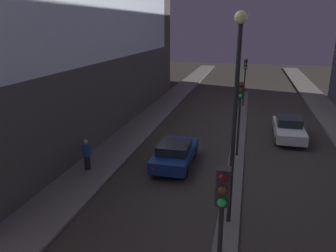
{
  "coord_description": "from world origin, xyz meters",
  "views": [
    {
      "loc": [
        0.4,
        -2.6,
        7.51
      ],
      "look_at": [
        -5.07,
        19.4,
        0.5
      ],
      "focal_mm": 35.0,
      "sensor_mm": 36.0,
      "label": 1
    }
  ],
  "objects_px": {
    "traffic_light_far": "(245,72)",
    "car_right_lane": "(289,128)",
    "car_left_lane": "(175,153)",
    "pedestrian_on_left_sidewalk": "(87,154)",
    "traffic_light_mid": "(240,102)",
    "traffic_light_near": "(221,215)",
    "street_lamp": "(236,97)"
  },
  "relations": [
    {
      "from": "traffic_light_far",
      "to": "car_right_lane",
      "type": "xyz_separation_m",
      "value": [
        3.27,
        -8.62,
        -2.57
      ]
    },
    {
      "from": "car_left_lane",
      "to": "pedestrian_on_left_sidewalk",
      "type": "xyz_separation_m",
      "value": [
        -4.35,
        -1.9,
        0.27
      ]
    },
    {
      "from": "traffic_light_mid",
      "to": "car_right_lane",
      "type": "bearing_deg",
      "value": 52.58
    },
    {
      "from": "traffic_light_far",
      "to": "traffic_light_near",
      "type": "bearing_deg",
      "value": -90.0
    },
    {
      "from": "traffic_light_mid",
      "to": "car_right_lane",
      "type": "relative_size",
      "value": 0.92
    },
    {
      "from": "traffic_light_mid",
      "to": "car_left_lane",
      "type": "bearing_deg",
      "value": -147.66
    },
    {
      "from": "car_right_lane",
      "to": "street_lamp",
      "type": "bearing_deg",
      "value": -106.19
    },
    {
      "from": "car_right_lane",
      "to": "pedestrian_on_left_sidewalk",
      "type": "height_order",
      "value": "pedestrian_on_left_sidewalk"
    },
    {
      "from": "street_lamp",
      "to": "pedestrian_on_left_sidewalk",
      "type": "bearing_deg",
      "value": 158.39
    },
    {
      "from": "car_left_lane",
      "to": "car_right_lane",
      "type": "height_order",
      "value": "car_right_lane"
    },
    {
      "from": "traffic_light_near",
      "to": "traffic_light_mid",
      "type": "xyz_separation_m",
      "value": [
        0.0,
        11.78,
        0.0
      ]
    },
    {
      "from": "traffic_light_far",
      "to": "pedestrian_on_left_sidewalk",
      "type": "distance_m",
      "value": 18.66
    },
    {
      "from": "street_lamp",
      "to": "car_right_lane",
      "type": "xyz_separation_m",
      "value": [
        3.27,
        11.27,
        -4.34
      ]
    },
    {
      "from": "car_right_lane",
      "to": "pedestrian_on_left_sidewalk",
      "type": "bearing_deg",
      "value": -142.86
    },
    {
      "from": "traffic_light_mid",
      "to": "pedestrian_on_left_sidewalk",
      "type": "relative_size",
      "value": 2.62
    },
    {
      "from": "traffic_light_near",
      "to": "traffic_light_mid",
      "type": "distance_m",
      "value": 11.78
    },
    {
      "from": "car_right_lane",
      "to": "pedestrian_on_left_sidewalk",
      "type": "relative_size",
      "value": 2.85
    },
    {
      "from": "traffic_light_mid",
      "to": "traffic_light_far",
      "type": "relative_size",
      "value": 1.0
    },
    {
      "from": "traffic_light_near",
      "to": "pedestrian_on_left_sidewalk",
      "type": "relative_size",
      "value": 2.62
    },
    {
      "from": "traffic_light_far",
      "to": "pedestrian_on_left_sidewalk",
      "type": "height_order",
      "value": "traffic_light_far"
    },
    {
      "from": "traffic_light_mid",
      "to": "car_right_lane",
      "type": "distance_m",
      "value": 5.97
    },
    {
      "from": "traffic_light_mid",
      "to": "traffic_light_far",
      "type": "xyz_separation_m",
      "value": [
        0.0,
        12.9,
        0.0
      ]
    },
    {
      "from": "car_left_lane",
      "to": "car_right_lane",
      "type": "xyz_separation_m",
      "value": [
        6.55,
        6.35,
        0.01
      ]
    },
    {
      "from": "traffic_light_near",
      "to": "traffic_light_mid",
      "type": "relative_size",
      "value": 1.0
    },
    {
      "from": "traffic_light_far",
      "to": "car_right_lane",
      "type": "relative_size",
      "value": 0.92
    },
    {
      "from": "car_right_lane",
      "to": "pedestrian_on_left_sidewalk",
      "type": "xyz_separation_m",
      "value": [
        -10.9,
        -8.25,
        0.26
      ]
    },
    {
      "from": "traffic_light_far",
      "to": "car_right_lane",
      "type": "height_order",
      "value": "traffic_light_far"
    },
    {
      "from": "traffic_light_mid",
      "to": "traffic_light_far",
      "type": "bearing_deg",
      "value": 90.0
    },
    {
      "from": "car_right_lane",
      "to": "traffic_light_far",
      "type": "bearing_deg",
      "value": 110.8
    },
    {
      "from": "traffic_light_mid",
      "to": "street_lamp",
      "type": "xyz_separation_m",
      "value": [
        0.0,
        -7.0,
        1.77
      ]
    },
    {
      "from": "car_left_lane",
      "to": "traffic_light_near",
      "type": "bearing_deg",
      "value": -71.36
    },
    {
      "from": "traffic_light_near",
      "to": "street_lamp",
      "type": "bearing_deg",
      "value": 90.0
    }
  ]
}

